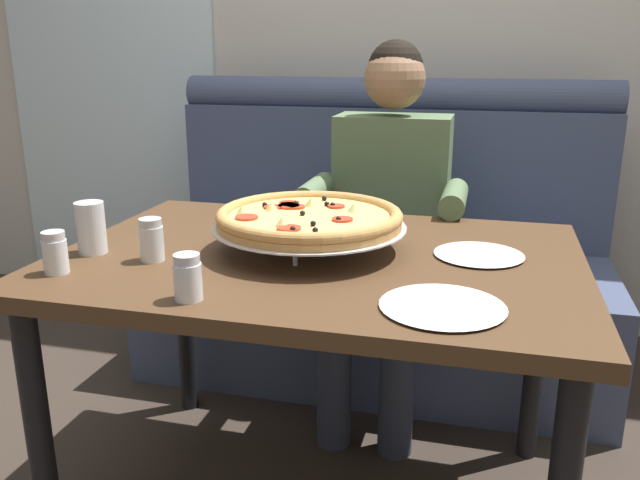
{
  "coord_description": "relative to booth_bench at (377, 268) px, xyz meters",
  "views": [
    {
      "loc": [
        0.4,
        -1.52,
        1.24
      ],
      "look_at": [
        -0.01,
        0.04,
        0.77
      ],
      "focal_mm": 36.57,
      "sensor_mm": 36.0,
      "label": 1
    }
  ],
  "objects": [
    {
      "name": "plate_near_right",
      "position": [
        0.39,
        -0.85,
        0.36
      ],
      "size": [
        0.22,
        0.22,
        0.02
      ],
      "color": "white",
      "rests_on": "dining_table"
    },
    {
      "name": "back_wall_with_window",
      "position": [
        0.0,
        0.57,
        1.0
      ],
      "size": [
        6.0,
        0.12,
        2.8
      ],
      "primitive_type": "cube",
      "color": "beige",
      "rests_on": "ground_plane"
    },
    {
      "name": "shaker_oregano",
      "position": [
        -0.18,
        -1.3,
        0.39
      ],
      "size": [
        0.06,
        0.06,
        0.1
      ],
      "color": "white",
      "rests_on": "dining_table"
    },
    {
      "name": "drinking_glass",
      "position": [
        -0.56,
        -1.06,
        0.4
      ],
      "size": [
        0.07,
        0.07,
        0.13
      ],
      "color": "silver",
      "rests_on": "dining_table"
    },
    {
      "name": "booth_bench",
      "position": [
        0.0,
        0.0,
        0.0
      ],
      "size": [
        1.77,
        0.78,
        1.13
      ],
      "color": "#424C6B",
      "rests_on": "ground_plane"
    },
    {
      "name": "window_panel",
      "position": [
        -1.43,
        0.5,
        1.0
      ],
      "size": [
        1.1,
        0.02,
        2.8
      ],
      "primitive_type": "cube",
      "color": "white",
      "rests_on": "ground_plane"
    },
    {
      "name": "plate_near_left",
      "position": [
        0.33,
        -1.22,
        0.36
      ],
      "size": [
        0.25,
        0.25,
        0.02
      ],
      "color": "white",
      "rests_on": "dining_table"
    },
    {
      "name": "pizza",
      "position": [
        -0.03,
        -0.9,
        0.43
      ],
      "size": [
        0.5,
        0.5,
        0.12
      ],
      "color": "silver",
      "rests_on": "dining_table"
    },
    {
      "name": "patio_chair",
      "position": [
        -1.29,
        1.03,
        0.13
      ],
      "size": [
        0.41,
        0.41,
        0.86
      ],
      "color": "black",
      "rests_on": "ground_plane"
    },
    {
      "name": "dining_table",
      "position": [
        0.0,
        -0.93,
        0.26
      ],
      "size": [
        1.3,
        0.92,
        0.74
      ],
      "color": "#4C331E",
      "rests_on": "ground_plane"
    },
    {
      "name": "diner_main",
      "position": [
        0.07,
        -0.27,
        0.31
      ],
      "size": [
        0.54,
        0.64,
        1.27
      ],
      "color": "#2D3342",
      "rests_on": "ground_plane"
    },
    {
      "name": "shaker_parmesan",
      "position": [
        -0.55,
        -1.22,
        0.39
      ],
      "size": [
        0.06,
        0.06,
        0.1
      ],
      "color": "white",
      "rests_on": "dining_table"
    },
    {
      "name": "shaker_pepper_flakes",
      "position": [
        -0.38,
        -1.08,
        0.39
      ],
      "size": [
        0.06,
        0.06,
        0.11
      ],
      "color": "white",
      "rests_on": "dining_table"
    }
  ]
}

